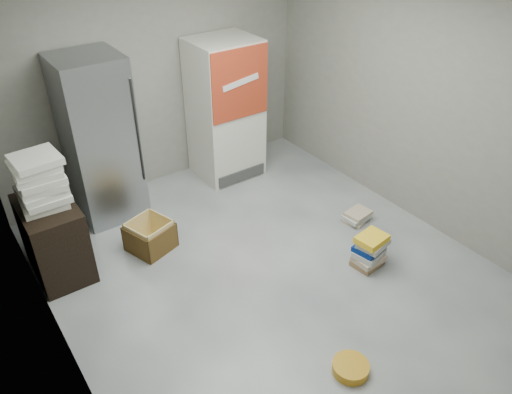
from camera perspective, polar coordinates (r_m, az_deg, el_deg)
The scene contains 10 objects.
ground at distance 5.11m, azimuth 2.53°, elevation -9.33°, with size 5.00×5.00×0.00m, color #B2B2AE.
room_shell at distance 4.11m, azimuth 3.15°, elevation 9.48°, with size 4.04×5.04×2.82m.
steel_fridge at distance 5.84m, azimuth -17.46°, elevation 6.24°, with size 0.70×0.72×1.90m.
coke_cooler at distance 6.46m, azimuth -3.52°, elevation 9.93°, with size 0.80×0.73×1.80m.
wood_shelf at distance 5.34m, azimuth -22.04°, elevation -4.44°, with size 0.50×0.80×0.80m, color black.
supply_box_stack at distance 5.00m, azimuth -23.48°, elevation 1.67°, with size 0.45×0.44×0.52m.
phonebook_stack_main at distance 5.27m, azimuth 12.88°, elevation -5.98°, with size 0.38×0.32×0.38m.
phonebook_stack_side at distance 5.96m, azimuth 11.46°, elevation -2.20°, with size 0.34×0.30×0.13m.
cardboard_box at distance 5.51m, azimuth -11.98°, elevation -4.55°, with size 0.53×0.53×0.34m.
bucket_lid at distance 4.39m, azimuth 10.76°, elevation -18.61°, with size 0.31×0.31×0.08m, color orange.
Camera 1 is at (-2.35, -2.94, 3.45)m, focal length 35.00 mm.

